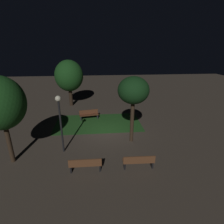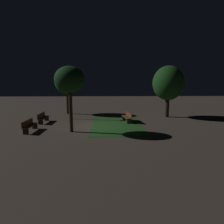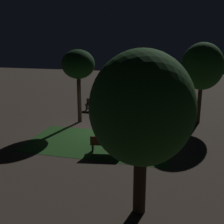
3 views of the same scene
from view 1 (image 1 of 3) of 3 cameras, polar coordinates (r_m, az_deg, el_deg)
The scene contains 9 objects.
ground_plane at distance 14.54m, azimuth -1.66°, elevation -6.44°, with size 60.00×60.00×0.00m, color #473D33.
grass_lawn at distance 16.19m, azimuth -4.50°, elevation -3.55°, with size 7.67×4.26×0.01m, color #23511E.
bench_by_lamp at distance 10.24m, azimuth -8.63°, elevation -16.38°, with size 1.80×0.50×0.88m.
bench_front_left at distance 10.47m, azimuth 8.64°, elevation -15.46°, with size 1.81×0.53×0.88m.
bench_near_trees at distance 17.00m, azimuth -7.51°, elevation -0.72°, with size 1.86×0.78×0.88m.
tree_near_wall at distance 11.93m, azimuth 6.95°, elevation 6.76°, with size 2.13×2.13×4.77m.
tree_tall_center at distance 11.22m, azimuth -32.57°, elevation 2.31°, with size 2.66×2.66×5.22m.
tree_back_left at distance 20.67m, azimuth -13.78°, elevation 11.28°, with size 3.15×3.15×5.24m.
lamp_post_near_wall at distance 11.29m, azimuth -16.59°, elevation -0.66°, with size 0.36×0.36×3.85m.
Camera 1 is at (-0.78, -12.93, 6.60)m, focal length 28.18 mm.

